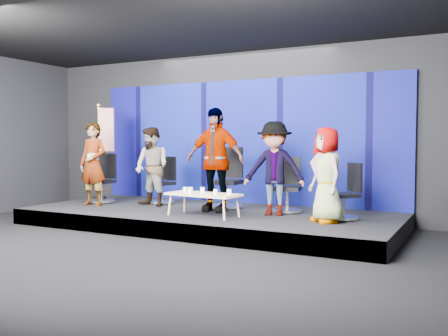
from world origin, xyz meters
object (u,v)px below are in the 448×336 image
(mug_b, at_px, (190,190))
(mug_c, at_px, (202,190))
(chair_a, at_px, (103,186))
(panelist_e, at_px, (327,175))
(panelist_b, at_px, (152,167))
(flag_stand, at_px, (104,149))
(mug_a, at_px, (185,190))
(chair_d, at_px, (288,194))
(mug_e, at_px, (229,192))
(chair_c, at_px, (227,188))
(mug_d, at_px, (215,192))
(panelist_a, at_px, (93,164))
(panelist_c, at_px, (215,160))
(chair_b, at_px, (163,188))
(panelist_d, at_px, (274,169))
(coffee_table, at_px, (203,195))
(chair_e, at_px, (346,201))

(mug_b, xyz_separation_m, mug_c, (0.15, 0.17, -0.00))
(chair_a, xyz_separation_m, panelist_e, (4.98, -0.39, 0.42))
(panelist_b, distance_m, flag_stand, 1.54)
(mug_a, bearing_deg, panelist_b, 150.85)
(mug_b, bearing_deg, chair_d, 44.13)
(panelist_e, height_order, mug_e, panelist_e)
(chair_c, distance_m, mug_c, 1.11)
(panelist_b, bearing_deg, mug_d, -11.17)
(panelist_b, bearing_deg, panelist_a, -146.09)
(chair_a, distance_m, panelist_b, 1.37)
(panelist_c, bearing_deg, chair_c, 86.52)
(chair_a, relative_size, chair_b, 1.06)
(mug_a, relative_size, mug_c, 0.88)
(chair_d, distance_m, panelist_d, 0.70)
(panelist_a, bearing_deg, coffee_table, -8.18)
(panelist_e, relative_size, mug_c, 15.60)
(panelist_e, bearing_deg, chair_b, -148.77)
(chair_c, xyz_separation_m, panelist_d, (1.18, -0.48, 0.43))
(chair_b, xyz_separation_m, panelist_c, (1.54, -0.55, 0.64))
(chair_d, bearing_deg, mug_c, -147.38)
(chair_d, relative_size, flag_stand, 0.48)
(chair_d, relative_size, mug_d, 11.63)
(chair_a, bearing_deg, panelist_d, -3.46)
(chair_e, bearing_deg, chair_d, -154.17)
(chair_a, xyz_separation_m, chair_e, (5.18, 0.07, -0.03))
(panelist_c, xyz_separation_m, chair_d, (1.25, 0.52, -0.63))
(chair_c, xyz_separation_m, coffee_table, (0.13, -1.17, -0.02))
(coffee_table, xyz_separation_m, mug_e, (0.49, 0.04, 0.08))
(panelist_c, distance_m, mug_c, 0.79)
(mug_d, bearing_deg, coffee_table, 165.49)
(chair_a, bearing_deg, mug_b, -20.00)
(chair_d, bearing_deg, panelist_a, -177.46)
(chair_c, bearing_deg, panelist_a, -164.50)
(chair_b, bearing_deg, mug_d, -21.66)
(chair_b, distance_m, coffee_table, 2.06)
(panelist_d, height_order, coffee_table, panelist_d)
(chair_e, bearing_deg, mug_c, -118.41)
(coffee_table, bearing_deg, chair_c, 96.36)
(chair_c, bearing_deg, panelist_e, -24.48)
(chair_e, relative_size, mug_a, 10.91)
(panelist_d, relative_size, mug_d, 18.83)
(chair_c, bearing_deg, chair_d, -3.42)
(chair_d, bearing_deg, mug_d, -134.91)
(panelist_a, relative_size, flag_stand, 0.79)
(chair_d, distance_m, chair_e, 1.23)
(panelist_a, distance_m, mug_d, 3.05)
(panelist_a, relative_size, panelist_c, 0.88)
(chair_a, relative_size, chair_e, 1.10)
(panelist_e, distance_m, mug_b, 2.35)
(chair_c, height_order, mug_b, chair_c)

